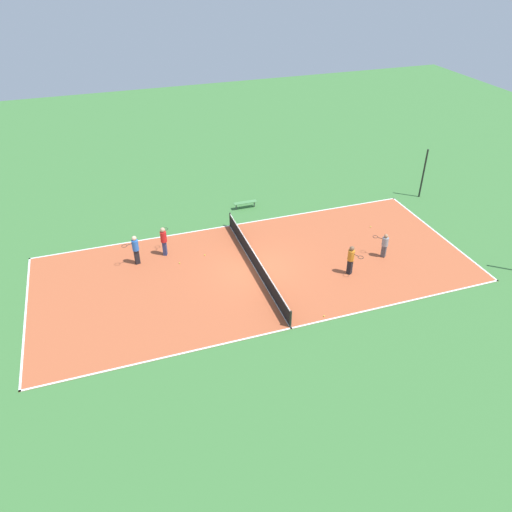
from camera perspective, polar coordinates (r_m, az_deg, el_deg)
name	(u,v)px	position (r m, az deg, el deg)	size (l,w,h in m)	color
ground_plane	(256,270)	(27.71, 0.00, -1.56)	(80.00, 80.00, 0.00)	#3D7538
court_surface	(256,269)	(27.71, 0.00, -1.54)	(10.45, 24.04, 0.02)	#B75633
tennis_net	(256,262)	(27.43, 0.00, -0.69)	(10.25, 0.10, 0.96)	black
bench	(245,203)	(33.82, -1.24, 6.08)	(0.36, 1.58, 0.45)	#4C8C4C
player_center_orange	(351,258)	(27.29, 10.80, -0.23)	(0.98, 0.71, 1.74)	black
player_coach_red	(164,239)	(28.88, -10.50, 1.90)	(0.99, 0.66, 1.80)	navy
player_near_blue	(135,248)	(28.41, -13.62, 0.91)	(0.55, 0.98, 1.78)	black
player_baseline_gray	(385,244)	(29.26, 14.49, 1.34)	(0.93, 0.84, 1.49)	#4C4C51
tennis_ball_right_alley	(324,316)	(24.68, 7.77, -6.81)	(0.07, 0.07, 0.07)	#CCE033
tennis_ball_near_net	(371,227)	(32.46, 12.95, 3.27)	(0.07, 0.07, 0.07)	#CCE033
tennis_ball_far_baseline	(180,263)	(28.48, -8.73, -0.80)	(0.07, 0.07, 0.07)	#CCE033
tennis_ball_left_sideline	(205,255)	(29.00, -5.88, 0.12)	(0.07, 0.07, 0.07)	#CCE033
fence_post_back_left	(423,174)	(36.67, 18.58, 8.91)	(0.12, 0.12, 3.51)	black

